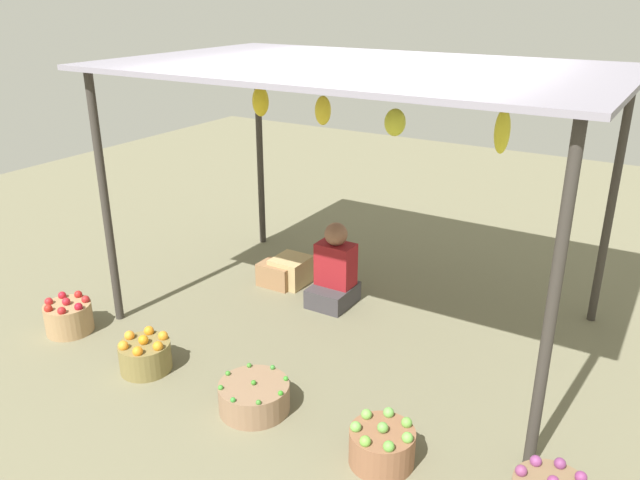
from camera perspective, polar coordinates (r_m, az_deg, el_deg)
ground_plane at (r=5.64m, az=3.17°, el=-7.08°), size 14.00×14.00×0.00m
market_stall_structure at (r=4.99m, az=3.64°, el=13.95°), size 3.87×2.44×2.18m
vendor_person at (r=5.77m, az=1.32°, el=-3.01°), size 0.36×0.44×0.78m
basket_red_apples at (r=5.78m, az=-21.73°, el=-6.45°), size 0.39×0.39×0.31m
basket_oranges at (r=5.05m, az=-15.50°, el=-9.97°), size 0.39×0.39×0.29m
basket_green_chilies at (r=4.50m, az=-5.96°, el=-13.87°), size 0.49×0.49×0.23m
basket_green_apples at (r=4.07m, az=5.60°, el=-17.95°), size 0.41×0.41×0.29m
wooden_crate_near_vendor at (r=6.20m, az=-3.90°, el=-3.13°), size 0.35×0.24×0.23m
wooden_crate_stacked_rear at (r=6.22m, az=-2.63°, el=-2.78°), size 0.33×0.35×0.27m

